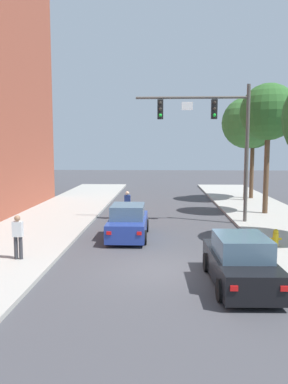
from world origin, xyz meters
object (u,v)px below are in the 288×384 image
car_lead_blue (128,223)px  fire_hydrant (276,238)px  pedestrian_crossing_road (127,203)px  street_tree_third (248,123)px  pedestrian_sidewalk_left_walker (18,235)px  street_tree_farthest (253,127)px  street_tree_second (268,113)px  traffic_signal_mast (216,128)px  car_following_black (240,263)px

car_lead_blue → fire_hydrant: (6.35, -1.84, -0.22)m
car_lead_blue → pedestrian_crossing_road: size_ratio=2.59×
street_tree_third → car_lead_blue: bearing=-123.1°
pedestrian_sidewalk_left_walker → street_tree_farthest: (12.62, 17.94, 4.85)m
car_lead_blue → street_tree_farthest: (8.92, 13.74, 5.19)m
pedestrian_sidewalk_left_walker → street_tree_third: bearing=54.6°
pedestrian_sidewalk_left_walker → pedestrian_crossing_road: size_ratio=1.00×
fire_hydrant → street_tree_second: size_ratio=0.09×
pedestrian_crossing_road → fire_hydrant: (6.82, -6.89, -0.41)m
street_tree_second → street_tree_third: 6.17m
traffic_signal_mast → pedestrian_crossing_road: 6.82m
fire_hydrant → street_tree_farthest: (2.57, 15.59, 5.41)m
street_tree_farthest → pedestrian_sidewalk_left_walker: bearing=-125.1°
car_lead_blue → car_following_black: same height
pedestrian_sidewalk_left_walker → car_lead_blue: bearing=48.6°
car_lead_blue → street_tree_second: bearing=38.4°
car_following_black → street_tree_farthest: size_ratio=0.57×
car_following_black → street_tree_second: street_tree_second is taller
traffic_signal_mast → street_tree_third: street_tree_third is taller
traffic_signal_mast → street_tree_third: 9.75m
car_lead_blue → street_tree_second: 11.78m
car_lead_blue → street_tree_farthest: bearing=57.0°
traffic_signal_mast → fire_hydrant: (1.83, -5.44, -4.82)m
car_following_black → street_tree_farthest: (4.93, 19.93, 5.19)m
street_tree_second → street_tree_farthest: (0.82, 7.33, -0.46)m
car_following_black → street_tree_farthest: 21.17m
traffic_signal_mast → street_tree_second: bearing=38.2°
pedestrian_crossing_road → street_tree_second: bearing=9.0°
pedestrian_crossing_road → street_tree_farthest: bearing=42.8°
traffic_signal_mast → car_following_black: (-0.53, -9.78, -4.60)m
pedestrian_crossing_road → street_tree_second: 10.26m
car_following_black → pedestrian_sidewalk_left_walker: size_ratio=2.61×
pedestrian_sidewalk_left_walker → street_tree_third: 21.19m
car_following_black → street_tree_second: (4.11, 12.60, 5.66)m
street_tree_second → street_tree_third: bearing=89.0°
pedestrian_crossing_road → street_tree_third: size_ratio=0.21×
car_following_black → fire_hydrant: size_ratio=5.95×
car_following_black → pedestrian_sidewalk_left_walker: pedestrian_sidewalk_left_walker is taller
street_tree_second → pedestrian_crossing_road: bearing=-171.0°
traffic_signal_mast → pedestrian_sidewalk_left_walker: traffic_signal_mast is taller
car_lead_blue → fire_hydrant: size_ratio=5.89×
pedestrian_crossing_road → fire_hydrant: size_ratio=2.28×
pedestrian_crossing_road → street_tree_farthest: (9.39, 8.69, 5.00)m
car_lead_blue → street_tree_third: size_ratio=0.53×
traffic_signal_mast → fire_hydrant: size_ratio=10.42×
pedestrian_sidewalk_left_walker → street_tree_second: street_tree_second is taller
street_tree_second → street_tree_farthest: bearing=83.6°
car_following_black → street_tree_second: bearing=71.9°
fire_hydrant → street_tree_third: 15.59m
street_tree_farthest → car_lead_blue: bearing=-123.0°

